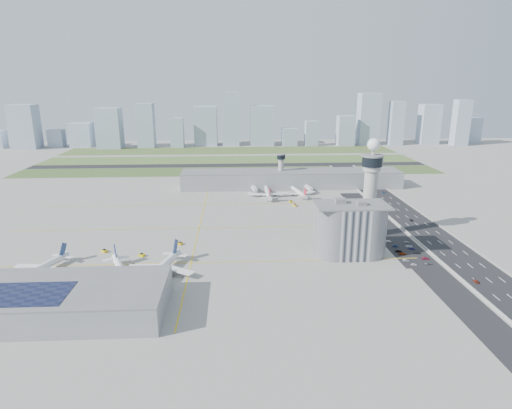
{
  "coord_description": "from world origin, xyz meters",
  "views": [
    {
      "loc": [
        -14.89,
        -253.64,
        98.05
      ],
      "look_at": [
        0.0,
        35.0,
        15.0
      ],
      "focal_mm": 30.0,
      "sensor_mm": 36.0,
      "label": 1
    }
  ],
  "objects_px": {
    "tug_5": "(295,205)",
    "jet_bridge_far_0": "(253,188)",
    "car_lot_3": "(399,251)",
    "car_hw_2": "(384,192)",
    "tug_2": "(134,265)",
    "car_lot_4": "(395,246)",
    "airplane_near_a": "(40,264)",
    "car_hw_0": "(476,281)",
    "car_lot_2": "(403,254)",
    "airplane_near_c": "(160,264)",
    "car_lot_1": "(406,260)",
    "car_lot_5": "(388,241)",
    "car_lot_7": "(426,258)",
    "car_lot_10": "(409,246)",
    "tug_4": "(291,201)",
    "car_hw_1": "(411,220)",
    "airplane_far_b": "(299,190)",
    "secondary_tower": "(281,167)",
    "tug_1": "(142,255)",
    "car_lot_6": "(428,264)",
    "tug_0": "(104,251)",
    "admin_building": "(350,230)",
    "tug_3": "(180,243)",
    "jet_bridge_far_1": "(306,188)",
    "jet_bridge_near_0": "(33,287)",
    "car_lot_8": "(417,253)",
    "car_lot_11": "(407,242)",
    "car_lot_9": "(412,249)",
    "airplane_far_a": "(268,190)",
    "car_lot_0": "(414,264)",
    "control_tower": "(371,184)",
    "jet_bridge_near_2": "(158,284)",
    "jet_bridge_near_1": "(96,285)",
    "airplane_near_b": "(121,267)"
  },
  "relations": [
    {
      "from": "jet_bridge_far_1",
      "to": "car_hw_0",
      "type": "height_order",
      "value": "jet_bridge_far_1"
    },
    {
      "from": "airplane_near_c",
      "to": "jet_bridge_near_0",
      "type": "xyz_separation_m",
      "value": [
        -58.44,
        -16.42,
        -3.38
      ]
    },
    {
      "from": "car_lot_8",
      "to": "car_hw_1",
      "type": "relative_size",
      "value": 1.07
    },
    {
      "from": "jet_bridge_far_0",
      "to": "car_lot_9",
      "type": "relative_size",
      "value": 3.94
    },
    {
      "from": "car_lot_8",
      "to": "tug_3",
      "type": "bearing_deg",
      "value": 86.64
    },
    {
      "from": "airplane_near_c",
      "to": "jet_bridge_far_0",
      "type": "xyz_separation_m",
      "value": [
        56.56,
        176.58,
        -3.38
      ]
    },
    {
      "from": "tug_2",
      "to": "car_lot_4",
      "type": "xyz_separation_m",
      "value": [
        155.1,
        21.11,
        -0.2
      ]
    },
    {
      "from": "car_lot_7",
      "to": "car_lot_10",
      "type": "relative_size",
      "value": 1.0
    },
    {
      "from": "car_lot_9",
      "to": "car_hw_0",
      "type": "distance_m",
      "value": 47.71
    },
    {
      "from": "tug_3",
      "to": "car_hw_0",
      "type": "height_order",
      "value": "tug_3"
    },
    {
      "from": "tug_0",
      "to": "tug_5",
      "type": "height_order",
      "value": "tug_5"
    },
    {
      "from": "car_lot_2",
      "to": "car_lot_7",
      "type": "xyz_separation_m",
      "value": [
        10.54,
        -7.55,
        -0.05
      ]
    },
    {
      "from": "car_lot_8",
      "to": "car_hw_0",
      "type": "distance_m",
      "value": 41.01
    },
    {
      "from": "tug_1",
      "to": "car_lot_8",
      "type": "distance_m",
      "value": 162.45
    },
    {
      "from": "tug_1",
      "to": "car_lot_7",
      "type": "bearing_deg",
      "value": 108.44
    },
    {
      "from": "tug_4",
      "to": "car_lot_6",
      "type": "bearing_deg",
      "value": 10.45
    },
    {
      "from": "car_lot_6",
      "to": "car_lot_7",
      "type": "bearing_deg",
      "value": -19.65
    },
    {
      "from": "car_lot_11",
      "to": "tug_1",
      "type": "bearing_deg",
      "value": 102.12
    },
    {
      "from": "car_lot_8",
      "to": "car_hw_0",
      "type": "relative_size",
      "value": 0.99
    },
    {
      "from": "jet_bridge_far_0",
      "to": "car_lot_11",
      "type": "xyz_separation_m",
      "value": [
        91.4,
        -138.0,
        -2.27
      ]
    },
    {
      "from": "control_tower",
      "to": "car_lot_10",
      "type": "height_order",
      "value": "control_tower"
    },
    {
      "from": "jet_bridge_far_1",
      "to": "car_lot_7",
      "type": "height_order",
      "value": "jet_bridge_far_1"
    },
    {
      "from": "tug_4",
      "to": "car_lot_7",
      "type": "bearing_deg",
      "value": 12.31
    },
    {
      "from": "jet_bridge_near_1",
      "to": "tug_4",
      "type": "bearing_deg",
      "value": -27.04
    },
    {
      "from": "car_lot_0",
      "to": "car_lot_9",
      "type": "height_order",
      "value": "car_lot_9"
    },
    {
      "from": "car_lot_3",
      "to": "car_hw_2",
      "type": "bearing_deg",
      "value": -14.12
    },
    {
      "from": "secondary_tower",
      "to": "car_lot_2",
      "type": "xyz_separation_m",
      "value": [
        53.6,
        -174.25,
        -18.16
      ]
    },
    {
      "from": "jet_bridge_near_2",
      "to": "car_hw_1",
      "type": "relative_size",
      "value": 3.91
    },
    {
      "from": "car_lot_3",
      "to": "car_hw_0",
      "type": "distance_m",
      "value": 48.38
    },
    {
      "from": "secondary_tower",
      "to": "tug_4",
      "type": "distance_m",
      "value": 60.59
    },
    {
      "from": "car_lot_1",
      "to": "car_lot_9",
      "type": "bearing_deg",
      "value": -27.07
    },
    {
      "from": "secondary_tower",
      "to": "tug_1",
      "type": "bearing_deg",
      "value": -120.54
    },
    {
      "from": "airplane_far_a",
      "to": "car_lot_5",
      "type": "xyz_separation_m",
      "value": [
        67.77,
        -116.64,
        -5.41
      ]
    },
    {
      "from": "tug_5",
      "to": "jet_bridge_far_0",
      "type": "bearing_deg",
      "value": -98.49
    },
    {
      "from": "airplane_near_c",
      "to": "airplane_far_b",
      "type": "relative_size",
      "value": 1.18
    },
    {
      "from": "airplane_far_b",
      "to": "car_lot_3",
      "type": "relative_size",
      "value": 8.73
    },
    {
      "from": "airplane_near_c",
      "to": "tug_2",
      "type": "relative_size",
      "value": 16.01
    },
    {
      "from": "car_lot_2",
      "to": "airplane_near_c",
      "type": "bearing_deg",
      "value": 92.46
    },
    {
      "from": "car_lot_1",
      "to": "car_lot_5",
      "type": "relative_size",
      "value": 1.06
    },
    {
      "from": "airplane_near_a",
      "to": "car_hw_0",
      "type": "xyz_separation_m",
      "value": [
        225.36,
        -21.95,
        -4.83
      ]
    },
    {
      "from": "tug_2",
      "to": "car_lot_0",
      "type": "bearing_deg",
      "value": 69.75
    },
    {
      "from": "car_hw_1",
      "to": "car_lot_6",
      "type": "bearing_deg",
      "value": -104.04
    },
    {
      "from": "car_lot_10",
      "to": "car_hw_1",
      "type": "bearing_deg",
      "value": -26.38
    },
    {
      "from": "tug_5",
      "to": "car_hw_2",
      "type": "distance_m",
      "value": 95.95
    },
    {
      "from": "airplane_far_b",
      "to": "car_lot_5",
      "type": "bearing_deg",
      "value": -172.48
    },
    {
      "from": "tug_3",
      "to": "jet_bridge_far_1",
      "type": "bearing_deg",
      "value": 76.76
    },
    {
      "from": "tug_0",
      "to": "admin_building",
      "type": "bearing_deg",
      "value": 123.83
    },
    {
      "from": "car_lot_4",
      "to": "car_lot_8",
      "type": "height_order",
      "value": "car_lot_8"
    },
    {
      "from": "car_hw_2",
      "to": "control_tower",
      "type": "bearing_deg",
      "value": -112.09
    },
    {
      "from": "airplane_near_b",
      "to": "car_lot_8",
      "type": "height_order",
      "value": "airplane_near_b"
    }
  ]
}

